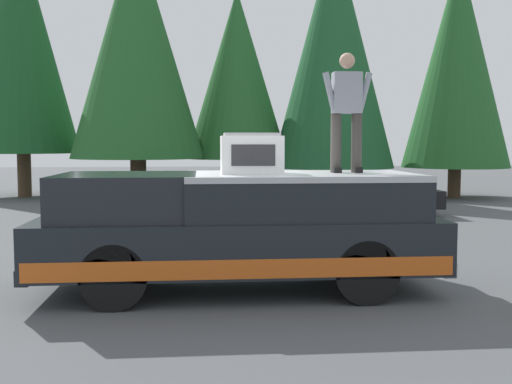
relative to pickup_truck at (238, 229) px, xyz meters
The scene contains 11 objects.
ground_plane 0.98m from the pickup_truck, 12.44° to the left, with size 90.00×90.00×0.00m, color #4C4F51.
pickup_truck is the anchor object (origin of this frame).
compressor_unit 1.07m from the pickup_truck, 94.08° to the right, with size 0.65×0.84×0.56m.
person_on_truck_bed 2.29m from the pickup_truck, 85.05° to the right, with size 0.29×0.72×1.69m.
parked_car_black 9.57m from the pickup_truck, 25.89° to the right, with size 1.64×4.10×1.16m.
parked_car_white 9.23m from the pickup_truck, ahead, with size 1.64×4.10×1.16m.
conifer_far_left 17.28m from the pickup_truck, 32.82° to the right, with size 3.99×3.99×9.05m.
conifer_left 16.00m from the pickup_truck, 17.06° to the right, with size 4.64×4.64×9.94m.
conifer_center_left 15.68m from the pickup_truck, ahead, with size 3.88×3.88×7.85m.
conifer_center_right 15.10m from the pickup_truck, 11.08° to the left, with size 4.78×4.78×9.62m.
conifer_right 18.22m from the pickup_truck, 24.57° to the left, with size 4.26×4.26×10.19m.
Camera 1 is at (-8.98, 0.43, 2.08)m, focal length 43.37 mm.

